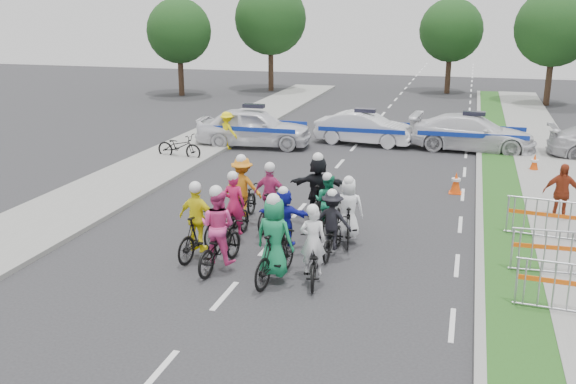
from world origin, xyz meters
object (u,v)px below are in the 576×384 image
(rider_10, at_px, (243,196))
(police_car_2, at_px, (473,133))
(parked_bike, at_px, (179,146))
(rider_0, at_px, (313,256))
(cone_0, at_px, (456,183))
(rider_9, at_px, (271,203))
(rider_1, at_px, (275,248))
(rider_5, at_px, (284,223))
(barrier_1, at_px, (557,255))
(tree_3, at_px, (271,19))
(rider_7, at_px, (348,217))
(cone_1, at_px, (534,164))
(rider_4, at_px, (332,229))
(rider_2, at_px, (219,238))
(tree_0, at_px, (179,31))
(spectator_2, at_px, (561,193))
(rider_8, at_px, (328,211))
(police_car_1, at_px, (365,128))
(police_car_0, at_px, (254,127))
(tree_4, at_px, (451,30))
(rider_3, at_px, (198,228))
(rider_11, at_px, (318,193))
(barrier_2, at_px, (547,221))
(rider_6, at_px, (235,217))
(barrier_0, at_px, (569,291))
(tree_1, at_px, (554,28))
(marshal_hiviz, at_px, (227,131))

(rider_10, relative_size, police_car_2, 0.38)
(police_car_2, relative_size, parked_bike, 2.65)
(rider_0, distance_m, parked_bike, 12.56)
(police_car_2, xyz_separation_m, cone_0, (-0.43, -6.71, -0.39))
(rider_9, distance_m, police_car_2, 12.68)
(rider_1, bearing_deg, rider_5, -71.29)
(police_car_2, xyz_separation_m, barrier_1, (1.91, -12.99, -0.17))
(rider_0, height_order, tree_3, tree_3)
(rider_9, bearing_deg, rider_5, 124.17)
(rider_7, bearing_deg, cone_1, -130.39)
(rider_4, relative_size, parked_bike, 0.89)
(rider_2, xyz_separation_m, tree_0, (-13.35, 26.64, 3.45))
(rider_9, bearing_deg, rider_4, 150.33)
(rider_7, distance_m, spectator_2, 6.27)
(tree_0, bearing_deg, rider_5, -60.13)
(rider_8, bearing_deg, cone_0, -111.76)
(police_car_1, distance_m, tree_0, 19.05)
(police_car_0, relative_size, tree_4, 0.77)
(rider_9, xyz_separation_m, barrier_1, (7.01, -1.38, -0.16))
(rider_3, relative_size, rider_11, 0.96)
(rider_3, bearing_deg, rider_1, 167.79)
(spectator_2, bearing_deg, rider_0, -137.87)
(rider_5, height_order, rider_11, rider_11)
(rider_11, distance_m, cone_0, 5.37)
(rider_9, relative_size, tree_0, 0.30)
(parked_bike, height_order, tree_4, tree_4)
(rider_1, bearing_deg, tree_4, -84.84)
(tree_4, bearing_deg, rider_2, -96.39)
(barrier_2, xyz_separation_m, cone_0, (-2.34, 3.88, -0.22))
(rider_6, bearing_deg, police_car_2, -113.93)
(barrier_0, relative_size, parked_bike, 1.05)
(rider_5, xyz_separation_m, parked_bike, (-6.70, 8.29, -0.21))
(barrier_1, relative_size, tree_4, 0.32)
(barrier_0, bearing_deg, rider_1, 179.26)
(rider_10, xyz_separation_m, barrier_1, (7.96, -1.78, -0.19))
(rider_10, bearing_deg, barrier_0, 155.25)
(rider_9, bearing_deg, rider_2, 88.72)
(police_car_2, bearing_deg, spectator_2, -159.87)
(rider_6, relative_size, rider_11, 0.92)
(rider_4, relative_size, tree_1, 0.25)
(rider_9, xyz_separation_m, tree_0, (-13.69, 23.77, 3.46))
(rider_5, height_order, tree_4, tree_4)
(police_car_1, bearing_deg, rider_11, -171.70)
(spectator_2, height_order, cone_1, spectator_2)
(police_car_0, height_order, tree_4, tree_4)
(rider_10, bearing_deg, parked_bike, -52.15)
(barrier_0, bearing_deg, rider_6, 163.37)
(rider_3, relative_size, barrier_1, 0.96)
(marshal_hiviz, distance_m, tree_0, 17.54)
(rider_4, bearing_deg, marshal_hiviz, -54.82)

